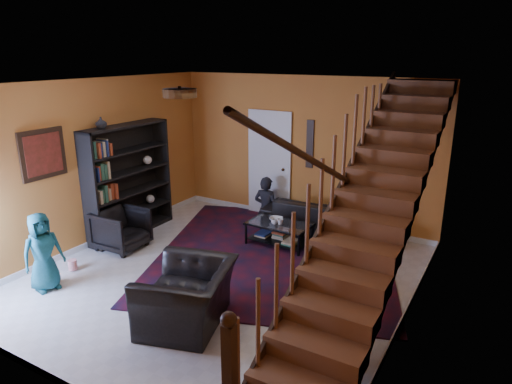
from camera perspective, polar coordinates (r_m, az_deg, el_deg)
floor at (r=6.92m, az=-4.12°, el=-10.49°), size 5.50×5.50×0.00m
room at (r=8.59m, az=-6.53°, el=-4.51°), size 5.50×5.50×5.50m
staircase at (r=5.53m, az=14.12°, el=-2.45°), size 0.95×5.02×3.18m
bookshelf at (r=8.46m, az=-15.57°, el=1.15°), size 0.35×1.80×2.00m
door at (r=9.09m, az=1.71°, el=3.27°), size 0.82×0.05×2.05m
framed_picture at (r=7.48m, az=-25.10°, el=4.32°), size 0.04×0.74×0.74m
wall_hanging at (r=8.62m, az=6.76°, el=5.97°), size 0.14×0.03×0.90m
ceiling_fixture at (r=5.51m, az=-9.50°, el=12.10°), size 0.40×0.40×0.10m
rug at (r=7.64m, az=2.43°, el=-7.59°), size 4.90×5.22×0.02m
sofa at (r=8.38m, az=8.46°, el=-3.18°), size 2.23×0.98×0.64m
armchair_left at (r=8.01m, az=-16.46°, el=-4.49°), size 0.79×0.76×0.69m
armchair_right at (r=5.71m, az=-8.57°, el=-12.75°), size 1.29×1.39×0.75m
person_adult_a at (r=8.94m, az=1.27°, el=-2.28°), size 0.51×0.35×1.36m
person_adult_b at (r=8.23m, az=14.03°, el=-4.86°), size 0.67×0.55×1.29m
person_child at (r=6.99m, az=-25.13°, el=-6.79°), size 0.47×0.62×1.13m
coffee_table at (r=7.87m, az=2.91°, el=-5.10°), size 1.08×0.66×0.40m
cup_a at (r=7.74m, az=2.34°, el=-3.72°), size 0.13×0.13×0.09m
cup_b at (r=7.73m, az=3.04°, el=-3.72°), size 0.13×0.13×0.10m
bowl at (r=7.90m, az=2.51°, el=-3.41°), size 0.26×0.26×0.06m
vase at (r=7.90m, az=-18.81°, el=8.18°), size 0.18×0.18×0.19m
popcorn_bucket at (r=7.57m, az=-21.94°, el=-8.42°), size 0.16×0.16×0.15m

